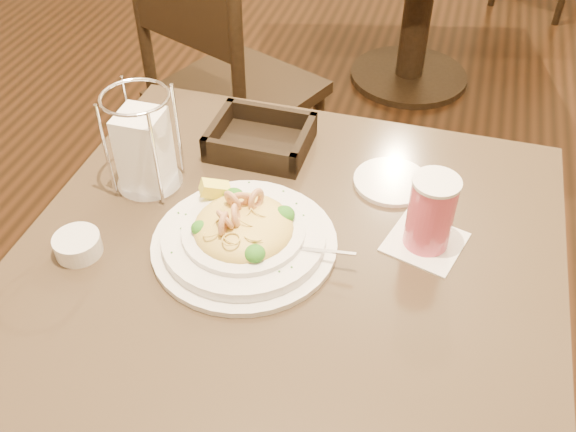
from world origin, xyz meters
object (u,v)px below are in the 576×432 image
(side_plate, at_px, (391,181))
(pasta_bowl, at_px, (244,233))
(main_table, at_px, (285,344))
(butter_ramekin, at_px, (78,245))
(bread_basket, at_px, (260,140))
(dining_chair_near, at_px, (226,86))
(napkin_caddy, at_px, (144,148))
(drink_glass, at_px, (431,213))

(side_plate, bearing_deg, pasta_bowl, -132.36)
(main_table, height_order, butter_ramekin, butter_ramekin)
(bread_basket, distance_m, side_plate, 0.27)
(dining_chair_near, relative_size, bread_basket, 4.79)
(dining_chair_near, bearing_deg, side_plate, 156.03)
(bread_basket, distance_m, napkin_caddy, 0.24)
(drink_glass, distance_m, butter_ramekin, 0.58)
(side_plate, bearing_deg, butter_ramekin, -145.54)
(bread_basket, bearing_deg, butter_ramekin, -119.08)
(pasta_bowl, xyz_separation_m, butter_ramekin, (-0.26, -0.09, -0.01))
(drink_glass, relative_size, bread_basket, 0.77)
(bread_basket, xyz_separation_m, butter_ramekin, (-0.20, -0.36, -0.00))
(drink_glass, bearing_deg, butter_ramekin, -161.83)
(bread_basket, bearing_deg, pasta_bowl, -77.94)
(butter_ramekin, bearing_deg, pasta_bowl, 19.35)
(pasta_bowl, bearing_deg, bread_basket, 102.06)
(main_table, distance_m, pasta_bowl, 0.27)
(pasta_bowl, relative_size, bread_basket, 1.79)
(drink_glass, distance_m, bread_basket, 0.40)
(main_table, bearing_deg, drink_glass, 25.35)
(dining_chair_near, distance_m, drink_glass, 1.04)
(main_table, height_order, napkin_caddy, napkin_caddy)
(dining_chair_near, xyz_separation_m, butter_ramekin, (0.10, -0.93, 0.25))
(drink_glass, xyz_separation_m, butter_ramekin, (-0.55, -0.18, -0.05))
(main_table, relative_size, drink_glass, 6.04)
(main_table, distance_m, dining_chair_near, 0.96)
(main_table, relative_size, side_plate, 6.34)
(bread_basket, bearing_deg, drink_glass, -27.32)
(dining_chair_near, distance_m, pasta_bowl, 0.95)
(drink_glass, height_order, butter_ramekin, drink_glass)
(drink_glass, xyz_separation_m, napkin_caddy, (-0.52, 0.02, 0.02))
(pasta_bowl, distance_m, napkin_caddy, 0.25)
(napkin_caddy, height_order, side_plate, napkin_caddy)
(pasta_bowl, distance_m, butter_ramekin, 0.28)
(pasta_bowl, relative_size, side_plate, 2.45)
(side_plate, bearing_deg, bread_basket, 171.78)
(pasta_bowl, relative_size, drink_glass, 2.33)
(napkin_caddy, bearing_deg, bread_basket, 44.79)
(pasta_bowl, relative_size, butter_ramekin, 4.47)
(dining_chair_near, xyz_separation_m, bread_basket, (0.30, -0.57, 0.25))
(pasta_bowl, bearing_deg, side_plate, 47.64)
(pasta_bowl, bearing_deg, main_table, -9.95)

